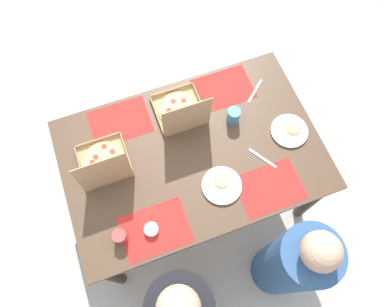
% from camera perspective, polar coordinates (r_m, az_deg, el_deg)
% --- Properties ---
extents(ground_plane, '(6.00, 6.00, 0.00)m').
position_cam_1_polar(ground_plane, '(2.83, 0.00, -5.85)').
color(ground_plane, beige).
extents(dining_table, '(1.50, 0.99, 0.76)m').
position_cam_1_polar(dining_table, '(2.21, 0.00, -1.05)').
color(dining_table, '#3F3328').
rests_on(dining_table, ground_plane).
extents(placemat_near_left, '(0.36, 0.26, 0.00)m').
position_cam_1_polar(placemat_near_left, '(2.32, 4.95, 10.11)').
color(placemat_near_left, red).
rests_on(placemat_near_left, dining_table).
extents(placemat_near_right, '(0.36, 0.26, 0.00)m').
position_cam_1_polar(placemat_near_right, '(2.24, -11.26, 4.92)').
color(placemat_near_right, red).
rests_on(placemat_near_right, dining_table).
extents(placemat_far_left, '(0.36, 0.26, 0.00)m').
position_cam_1_polar(placemat_far_left, '(2.09, 12.11, -5.27)').
color(placemat_far_left, red).
rests_on(placemat_far_left, dining_table).
extents(placemat_far_right, '(0.36, 0.26, 0.00)m').
position_cam_1_polar(placemat_far_right, '(2.00, -5.80, -11.78)').
color(placemat_far_right, red).
rests_on(placemat_far_right, dining_table).
extents(pizza_box_center, '(0.28, 0.28, 0.32)m').
position_cam_1_polar(pizza_box_center, '(2.10, -13.62, -1.55)').
color(pizza_box_center, tan).
rests_on(pizza_box_center, dining_table).
extents(pizza_box_corner_right, '(0.29, 0.31, 0.32)m').
position_cam_1_polar(pizza_box_corner_right, '(2.18, -1.81, 6.64)').
color(pizza_box_corner_right, tan).
rests_on(pizza_box_corner_right, dining_table).
extents(plate_near_left, '(0.23, 0.23, 0.03)m').
position_cam_1_polar(plate_near_left, '(2.04, 4.69, -4.96)').
color(plate_near_left, white).
rests_on(plate_near_left, dining_table).
extents(plate_middle, '(0.22, 0.22, 0.03)m').
position_cam_1_polar(plate_middle, '(2.24, 15.08, 3.48)').
color(plate_middle, white).
rests_on(plate_middle, dining_table).
extents(cup_red, '(0.08, 0.08, 0.11)m').
position_cam_1_polar(cup_red, '(2.17, 6.52, 5.88)').
color(cup_red, teal).
rests_on(cup_red, dining_table).
extents(cup_clear_left, '(0.07, 0.07, 0.09)m').
position_cam_1_polar(cup_clear_left, '(1.97, -11.19, -12.68)').
color(cup_clear_left, '#BF4742').
rests_on(cup_clear_left, dining_table).
extents(condiment_bowl, '(0.08, 0.08, 0.04)m').
position_cam_1_polar(condiment_bowl, '(1.98, -6.39, -11.77)').
color(condiment_bowl, white).
rests_on(condiment_bowl, dining_table).
extents(fork_by_far_left, '(0.11, 0.17, 0.00)m').
position_cam_1_polar(fork_by_far_left, '(2.14, 11.01, -0.73)').
color(fork_by_far_left, '#B7B7BC').
rests_on(fork_by_far_left, dining_table).
extents(fork_by_near_right, '(0.16, 0.13, 0.00)m').
position_cam_1_polar(fork_by_near_right, '(2.34, 9.86, 9.65)').
color(fork_by_near_right, '#B7B7BC').
rests_on(fork_by_near_right, dining_table).
extents(diner_left_seat, '(0.32, 0.32, 1.14)m').
position_cam_1_polar(diner_left_seat, '(2.29, 15.28, -16.31)').
color(diner_left_seat, '#33598C').
rests_on(diner_left_seat, ground_plane).
extents(diner_right_seat, '(0.32, 0.32, 1.20)m').
position_cam_1_polar(diner_right_seat, '(2.18, -1.59, -22.93)').
color(diner_right_seat, black).
rests_on(diner_right_seat, ground_plane).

